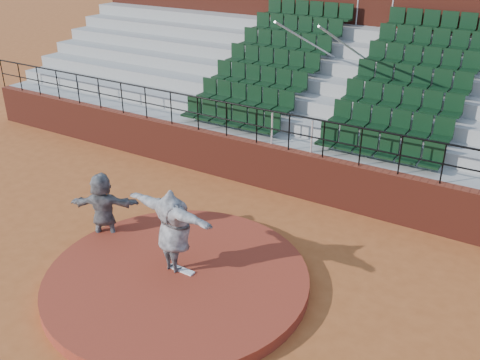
% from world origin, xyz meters
% --- Properties ---
extents(ground, '(90.00, 90.00, 0.00)m').
position_xyz_m(ground, '(0.00, 0.00, 0.00)').
color(ground, '#AB5626').
rests_on(ground, ground).
extents(pitchers_mound, '(5.50, 5.50, 0.25)m').
position_xyz_m(pitchers_mound, '(0.00, 0.00, 0.12)').
color(pitchers_mound, maroon).
rests_on(pitchers_mound, ground).
extents(pitching_rubber, '(0.60, 0.15, 0.03)m').
position_xyz_m(pitching_rubber, '(0.00, 0.15, 0.27)').
color(pitching_rubber, white).
rests_on(pitching_rubber, pitchers_mound).
extents(boundary_wall, '(24.00, 0.30, 1.30)m').
position_xyz_m(boundary_wall, '(0.00, 5.00, 0.65)').
color(boundary_wall, maroon).
rests_on(boundary_wall, ground).
extents(wall_railing, '(24.04, 0.05, 1.03)m').
position_xyz_m(wall_railing, '(0.00, 5.00, 2.03)').
color(wall_railing, black).
rests_on(wall_railing, boundary_wall).
extents(seating_deck, '(24.00, 5.97, 4.63)m').
position_xyz_m(seating_deck, '(0.00, 8.65, 1.44)').
color(seating_deck, '#989893').
rests_on(seating_deck, ground).
extents(press_box_facade, '(24.00, 3.00, 7.10)m').
position_xyz_m(press_box_facade, '(0.00, 12.60, 3.55)').
color(press_box_facade, maroon).
rests_on(press_box_facade, ground).
extents(pitcher, '(2.36, 0.92, 1.87)m').
position_xyz_m(pitcher, '(-0.14, 0.14, 1.18)').
color(pitcher, black).
rests_on(pitcher, pitchers_mound).
extents(fielder, '(1.65, 1.24, 1.74)m').
position_xyz_m(fielder, '(-2.51, 0.50, 0.87)').
color(fielder, black).
rests_on(fielder, ground).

